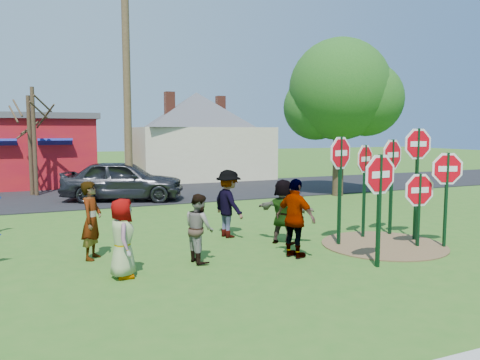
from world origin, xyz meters
The scene contains 23 objects.
ground centered at (0.00, 0.00, 0.00)m, with size 120.00×120.00×0.00m, color #30631C.
road centered at (0.00, 11.50, 0.02)m, with size 120.00×7.50×0.04m, color black.
dirt_patch centered at (4.50, -1.00, 0.01)m, with size 3.20×3.20×0.03m, color brown.
red_building centered at (-5.50, 17.99, 1.97)m, with size 9.40×7.69×3.90m.
cream_house centered at (5.50, 18.00, 2.92)m, with size 9.40×9.40×6.50m.
stop_sign_a centered at (3.07, -2.50, 1.82)m, with size 1.19×0.17×2.64m.
stop_sign_b centered at (4.56, -0.07, 1.98)m, with size 1.00×0.43×2.75m.
stop_sign_c centered at (5.65, -0.88, 2.26)m, with size 1.14×0.13×3.21m.
stop_sign_d centered at (5.49, -0.08, 2.08)m, with size 1.16×0.34×2.91m.
stop_sign_e centered at (5.18, -1.48, 1.36)m, with size 1.15×0.17×2.06m.
stop_sign_f centered at (5.77, -1.80, 1.84)m, with size 1.06×0.38×2.59m.
stop_sign_g centered at (3.43, -0.52, 2.10)m, with size 1.10×0.41×2.99m.
person_a centered at (-2.21, -1.06, 0.81)m, with size 0.80×0.52×1.63m, color #404181.
person_b centered at (-2.64, 0.62, 0.91)m, with size 0.67×0.44×1.83m, color #237B76.
person_c centered at (-0.42, -0.58, 0.79)m, with size 0.76×0.59×1.57m, color brown.
person_d centered at (1.13, 1.50, 0.95)m, with size 1.23×0.71×1.90m, color #333338.
person_e centered at (1.78, -1.12, 0.94)m, with size 1.10×0.46×1.87m, color #532B59.
person_f centered at (2.18, 0.22, 0.86)m, with size 1.60×0.51×1.72m, color #1A5130.
suv centered at (-0.50, 9.57, 0.90)m, with size 2.03×5.04×1.72m, color #2F2E34.
utility_pole centered at (-0.31, 9.13, 5.24)m, with size 2.32×1.00×9.96m.
leafy_tree centered at (9.03, 7.43, 4.61)m, with size 5.03×4.59×7.15m.
bare_tree_east centered at (-4.11, 12.91, 2.97)m, with size 1.80×1.80×4.58m.
bare_tree_extra centered at (-3.93, 12.66, 3.21)m, with size 1.80×1.80×4.96m.
Camera 1 is at (-3.65, -10.56, 2.98)m, focal length 35.00 mm.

